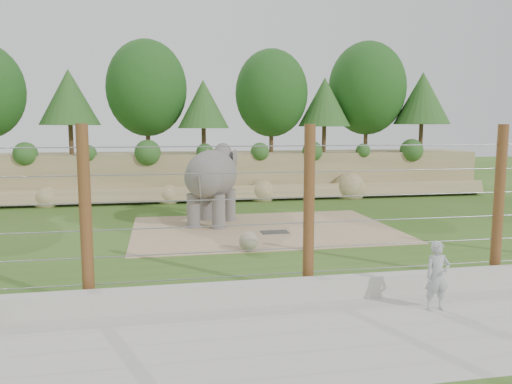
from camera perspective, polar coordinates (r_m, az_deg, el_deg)
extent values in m
plane|color=#315D18|center=(16.41, 1.34, -6.43)|extent=(90.00, 90.00, 0.00)
cube|color=#877B53|center=(28.89, -4.17, 2.06)|extent=(30.00, 4.00, 2.50)
cube|color=#877B53|center=(26.73, -3.56, -0.31)|extent=(30.00, 1.37, 1.07)
cylinder|color=#3F2B19|center=(28.45, -20.37, 5.65)|extent=(0.24, 0.24, 1.58)
sphere|color=#154416|center=(28.48, -20.57, 9.95)|extent=(3.60, 3.60, 3.60)
cylinder|color=#3F2B19|center=(28.58, -12.24, 6.30)|extent=(0.24, 0.24, 1.92)
sphere|color=#154416|center=(28.65, -12.39, 11.52)|extent=(4.40, 4.40, 4.40)
cylinder|color=#3F2B19|center=(27.48, -5.98, 5.84)|extent=(0.24, 0.24, 1.40)
sphere|color=#154416|center=(27.50, -6.04, 9.80)|extent=(3.20, 3.20, 3.20)
cylinder|color=#3F2B19|center=(29.09, 1.76, 6.37)|extent=(0.24, 0.24, 1.82)
sphere|color=#154416|center=(29.15, 1.77, 11.23)|extent=(4.16, 4.16, 4.16)
cylinder|color=#3F2B19|center=(29.33, 7.77, 6.01)|extent=(0.24, 0.24, 1.50)
sphere|color=#154416|center=(29.35, 7.84, 10.00)|extent=(3.44, 3.44, 3.44)
cylinder|color=#3F2B19|center=(31.33, 12.43, 6.47)|extent=(0.24, 0.24, 2.03)
sphere|color=#154416|center=(31.42, 12.57, 11.49)|extent=(4.64, 4.64, 4.64)
cylinder|color=#3F2B19|center=(31.59, 18.31, 5.92)|extent=(0.24, 0.24, 1.64)
sphere|color=#154416|center=(31.63, 18.48, 9.97)|extent=(3.76, 3.76, 3.76)
cube|color=tan|center=(19.37, 0.89, -4.26)|extent=(10.00, 7.00, 0.02)
cube|color=#262628|center=(18.72, 2.17, -4.60)|extent=(1.00, 0.60, 0.03)
sphere|color=gray|center=(15.92, -0.87, -5.64)|extent=(0.62, 0.62, 0.62)
cube|color=#B8B4AB|center=(11.69, 6.68, -10.94)|extent=(26.00, 0.35, 0.50)
cube|color=#B8B4AB|center=(10.02, 10.25, -15.72)|extent=(26.00, 4.00, 0.01)
cylinder|color=#593216|center=(11.34, -18.89, -2.75)|extent=(0.26, 0.26, 4.00)
cylinder|color=#593216|center=(11.74, 6.07, -2.06)|extent=(0.26, 0.26, 4.00)
cylinder|color=#593216|center=(14.03, 25.99, -1.22)|extent=(0.26, 0.26, 4.00)
cylinder|color=gray|center=(12.07, 5.97, -9.10)|extent=(20.00, 0.02, 0.02)
cylinder|color=gray|center=(11.92, 6.01, -6.33)|extent=(20.00, 0.02, 0.02)
cylinder|color=gray|center=(11.79, 6.05, -3.49)|extent=(20.00, 0.02, 0.02)
cylinder|color=gray|center=(11.69, 6.09, -0.61)|extent=(20.00, 0.02, 0.02)
cylinder|color=gray|center=(11.63, 6.13, 2.32)|extent=(20.00, 0.02, 0.02)
cylinder|color=gray|center=(11.59, 6.17, 5.28)|extent=(20.00, 0.02, 0.02)
imported|color=#ACB0B5|center=(11.49, 20.01, -9.00)|extent=(0.56, 0.37, 1.51)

